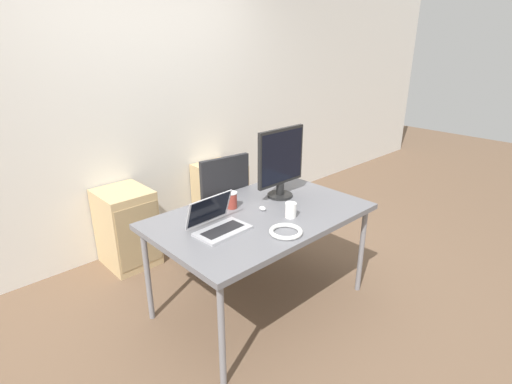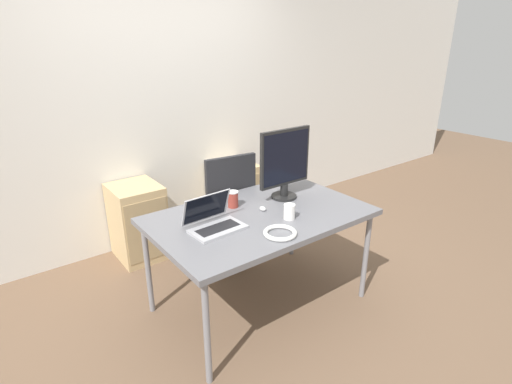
# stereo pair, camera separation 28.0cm
# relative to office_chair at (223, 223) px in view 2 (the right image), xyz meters

# --- Properties ---
(ground_plane) EXTENTS (14.00, 14.00, 0.00)m
(ground_plane) POSITION_rel_office_chair_xyz_m (-0.13, -0.71, -0.38)
(ground_plane) COLOR brown
(wall_back) EXTENTS (10.00, 0.05, 2.60)m
(wall_back) POSITION_rel_office_chair_xyz_m (-0.13, 0.81, 0.92)
(wall_back) COLOR silver
(wall_back) RESTS_ON ground_plane
(desk) EXTENTS (1.53, 0.96, 0.76)m
(desk) POSITION_rel_office_chair_xyz_m (-0.13, -0.71, 0.33)
(desk) COLOR slate
(desk) RESTS_ON ground_plane
(office_chair) EXTENTS (0.56, 0.58, 1.04)m
(office_chair) POSITION_rel_office_chair_xyz_m (0.00, 0.00, 0.00)
(office_chair) COLOR #232326
(office_chair) RESTS_ON ground_plane
(cabinet_left) EXTENTS (0.41, 0.47, 0.70)m
(cabinet_left) POSITION_rel_office_chair_xyz_m (-0.57, 0.54, -0.03)
(cabinet_left) COLOR tan
(cabinet_left) RESTS_ON ground_plane
(cabinet_right) EXTENTS (0.41, 0.47, 0.70)m
(cabinet_right) POSITION_rel_office_chair_xyz_m (0.48, 0.54, -0.03)
(cabinet_right) COLOR tan
(cabinet_right) RESTS_ON ground_plane
(laptop_center) EXTENTS (0.36, 0.29, 0.22)m
(laptop_center) POSITION_rel_office_chair_xyz_m (-0.50, -0.71, 0.43)
(laptop_center) COLOR #ADADB2
(laptop_center) RESTS_ON desk
(monitor) EXTENTS (0.46, 0.20, 0.54)m
(monitor) POSITION_rel_office_chair_xyz_m (0.21, -0.58, 0.66)
(monitor) COLOR black
(monitor) RESTS_ON desk
(mouse) EXTENTS (0.04, 0.06, 0.03)m
(mouse) POSITION_rel_office_chair_xyz_m (-0.08, -0.68, 0.40)
(mouse) COLOR silver
(mouse) RESTS_ON desk
(coffee_cup_white) EXTENTS (0.08, 0.08, 0.11)m
(coffee_cup_white) POSITION_rel_office_chair_xyz_m (-0.02, -0.90, 0.43)
(coffee_cup_white) COLOR white
(coffee_cup_white) RESTS_ON desk
(coffee_cup_brown) EXTENTS (0.08, 0.08, 0.12)m
(coffee_cup_brown) POSITION_rel_office_chair_xyz_m (-0.21, -0.50, 0.44)
(coffee_cup_brown) COLOR maroon
(coffee_cup_brown) RESTS_ON desk
(cable_coil) EXTENTS (0.21, 0.21, 0.03)m
(cable_coil) POSITION_rel_office_chair_xyz_m (-0.22, -1.04, 0.40)
(cable_coil) COLOR white
(cable_coil) RESTS_ON desk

